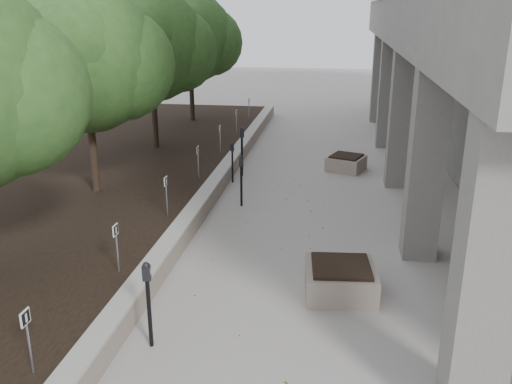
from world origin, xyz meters
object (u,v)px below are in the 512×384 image
Objects in this scene: parking_meter_2 at (149,305)px; parking_meter_5 at (242,152)px; planter_back at (346,163)px; crabapple_tree_5 at (190,57)px; crabapple_tree_4 at (152,69)px; crabapple_tree_3 at (87,89)px; parking_meter_3 at (241,181)px; parking_meter_4 at (232,163)px; planter_front at (340,279)px.

parking_meter_2 is 9.38m from parking_meter_5.
parking_meter_2 is 10.97m from planter_back.
crabapple_tree_5 is at bearing 101.39° from parking_meter_5.
crabapple_tree_4 is 3.45× the size of parking_meter_5.
crabapple_tree_3 is 7.48m from parking_meter_2.
crabapple_tree_3 is 5.00m from crabapple_tree_4.
parking_meter_4 is (-0.64, 2.03, -0.08)m from parking_meter_3.
parking_meter_5 is 7.91m from planter_front.
parking_meter_2 is 0.93× the size of parking_meter_5.
parking_meter_2 reaches higher than parking_meter_4.
parking_meter_5 is 3.52m from planter_back.
crabapple_tree_4 is (0.00, 5.00, 0.00)m from crabapple_tree_3.
crabapple_tree_5 reaches higher than parking_meter_3.
crabapple_tree_4 is 4.34× the size of parking_meter_4.
crabapple_tree_4 is 11.92m from parking_meter_2.
crabapple_tree_3 is 3.45× the size of parking_meter_5.
planter_front is (3.14, -7.24, -0.49)m from parking_meter_5.
parking_meter_5 is at bearing -161.03° from planter_back.
parking_meter_2 is 1.17× the size of parking_meter_4.
parking_meter_3 is 1.10× the size of planter_front.
parking_meter_4 is 7.28m from planter_front.
crabapple_tree_3 is 1.00× the size of crabapple_tree_4.
crabapple_tree_3 reaches higher than parking_meter_4.
planter_back is at bearing 65.40° from parking_meter_2.
parking_meter_3 is at bearing 120.91° from planter_front.
crabapple_tree_5 is 3.72× the size of parking_meter_2.
crabapple_tree_3 is at bearing 112.39° from parking_meter_2.
crabapple_tree_4 is at bearing -90.00° from crabapple_tree_5.
parking_meter_4 is at bearing 37.73° from crabapple_tree_3.
planter_back is (0.15, 8.37, -0.04)m from planter_front.
planter_back is (3.09, 10.51, -0.48)m from parking_meter_2.
planter_back is at bearing -5.05° from crabapple_tree_4.
crabapple_tree_3 is at bearing 179.11° from parking_meter_3.
crabapple_tree_4 reaches higher than parking_meter_5.
planter_back is at bearing 33.33° from crabapple_tree_3.
crabapple_tree_4 reaches higher than parking_meter_3.
parking_meter_5 is at bearing 91.73° from parking_meter_3.
parking_meter_4 reaches higher than planter_back.
crabapple_tree_5 is 4.98× the size of planter_back.
planter_front is (2.94, 2.14, -0.43)m from parking_meter_2.
crabapple_tree_4 reaches higher than parking_meter_2.
planter_front is 8.38m from planter_back.
crabapple_tree_5 is 8.53m from parking_meter_4.
crabapple_tree_3 is 4.60m from parking_meter_3.
parking_meter_3 is 5.20m from planter_front.
parking_meter_5 is (3.41, -1.72, -2.33)m from crabapple_tree_4.
crabapple_tree_3 is 10.00m from crabapple_tree_5.
crabapple_tree_3 is 1.00× the size of crabapple_tree_5.
parking_meter_3 reaches higher than planter_back.
parking_meter_2 is at bearing -144.00° from planter_front.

